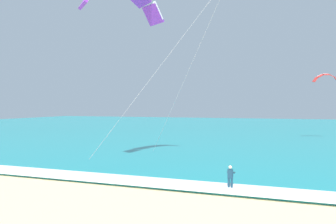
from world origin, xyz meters
name	(u,v)px	position (x,y,z in m)	size (l,w,h in m)	color
sea	(262,129)	(0.00, 75.00, 0.10)	(200.00, 120.00, 0.20)	teal
surf_foam	(201,186)	(0.00, 16.00, 0.22)	(200.00, 2.74, 0.04)	white
surfboard	(230,191)	(1.88, 16.25, 0.03)	(0.48, 1.41, 0.09)	yellow
kitesurfer	(230,177)	(1.88, 16.27, 0.94)	(0.55, 0.53, 1.69)	#143347
kite_distant	(326,77)	(11.04, 49.85, 9.96)	(3.69, 1.50, 1.35)	red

